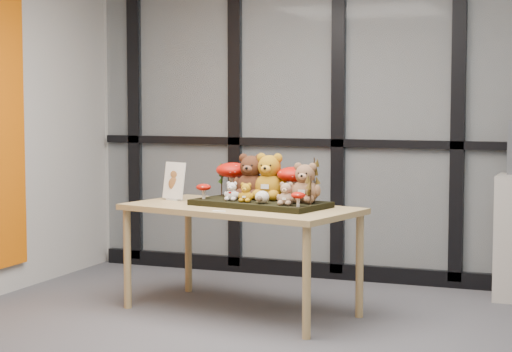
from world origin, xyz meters
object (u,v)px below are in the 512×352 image
at_px(bear_beige_small, 286,192).
at_px(mushroom_back_left, 233,177).
at_px(bear_pooh_yellow, 270,174).
at_px(mushroom_front_right, 298,199).
at_px(display_table, 241,216).
at_px(mushroom_back_right, 294,182).
at_px(sign_holder, 174,183).
at_px(bear_white_bow, 232,190).
at_px(diorama_tray, 260,204).
at_px(plush_cream_hedgehog, 262,196).
at_px(bear_brown_medium, 251,174).
at_px(bear_small_yellow, 246,191).
at_px(mushroom_front_left, 204,190).
at_px(bear_tan_back, 305,181).

bearing_deg(bear_beige_small, mushroom_back_left, 157.11).
height_order(bear_pooh_yellow, mushroom_front_right, bear_pooh_yellow).
height_order(display_table, mushroom_back_right, mushroom_back_right).
xyz_separation_m(bear_beige_small, sign_holder, (-0.91, 0.29, 0.00)).
distance_m(bear_white_bow, mushroom_back_left, 0.29).
height_order(bear_white_bow, mushroom_front_right, bear_white_bow).
height_order(display_table, bear_white_bow, bear_white_bow).
height_order(diorama_tray, mushroom_back_left, mushroom_back_left).
bearing_deg(display_table, plush_cream_hedgehog, -18.43).
distance_m(bear_pooh_yellow, bear_brown_medium, 0.14).
bearing_deg(plush_cream_hedgehog, bear_beige_small, 4.38).
relative_size(bear_pooh_yellow, bear_small_yellow, 2.43).
bearing_deg(display_table, bear_beige_small, -8.65).
distance_m(diorama_tray, bear_brown_medium, 0.23).
relative_size(diorama_tray, mushroom_front_right, 8.63).
xyz_separation_m(mushroom_back_left, sign_holder, (-0.40, -0.08, -0.04)).
height_order(display_table, bear_pooh_yellow, bear_pooh_yellow).
distance_m(bear_small_yellow, sign_holder, 0.66).
relative_size(display_table, mushroom_front_left, 14.98).
distance_m(bear_pooh_yellow, bear_tan_back, 0.30).
relative_size(bear_beige_small, mushroom_front_right, 1.59).
xyz_separation_m(bear_pooh_yellow, bear_brown_medium, (-0.13, 0.02, -0.00)).
bearing_deg(mushroom_front_left, bear_brown_medium, 26.19).
xyz_separation_m(mushroom_front_right, sign_holder, (-1.00, 0.34, 0.03)).
xyz_separation_m(bear_tan_back, mushroom_front_right, (0.02, -0.21, -0.09)).
relative_size(plush_cream_hedgehog, mushroom_front_left, 0.82).
xyz_separation_m(bear_small_yellow, mushroom_back_left, (-0.22, 0.31, 0.06)).
distance_m(mushroom_front_left, sign_holder, 0.33).
bearing_deg(diorama_tray, mushroom_back_right, 36.76).
xyz_separation_m(display_table, sign_holder, (-0.55, 0.15, 0.18)).
bearing_deg(bear_pooh_yellow, diorama_tray, -95.32).
relative_size(mushroom_back_left, sign_holder, 0.96).
bearing_deg(mushroom_back_right, plush_cream_hedgehog, -118.70).
bearing_deg(bear_beige_small, mushroom_front_right, -13.11).
relative_size(bear_beige_small, mushroom_front_left, 1.46).
bearing_deg(bear_white_bow, bear_tan_back, 20.03).
distance_m(plush_cream_hedgehog, mushroom_back_left, 0.50).
bearing_deg(mushroom_back_right, bear_pooh_yellow, 178.40).
height_order(bear_pooh_yellow, bear_brown_medium, bear_pooh_yellow).
relative_size(bear_pooh_yellow, sign_holder, 1.28).
bearing_deg(bear_white_bow, plush_cream_hedgehog, -5.52).
relative_size(bear_tan_back, bear_white_bow, 2.05).
bearing_deg(bear_beige_small, diorama_tray, 157.26).
bearing_deg(bear_tan_back, bear_beige_small, -99.27).
bearing_deg(sign_holder, bear_beige_small, -0.19).
relative_size(bear_pooh_yellow, mushroom_front_right, 3.34).
height_order(bear_white_bow, plush_cream_hedgehog, bear_white_bow).
xyz_separation_m(bear_white_bow, mushroom_back_left, (-0.11, 0.27, 0.06)).
bearing_deg(display_table, bear_small_yellow, -36.60).
height_order(diorama_tray, mushroom_front_right, mushroom_front_right).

